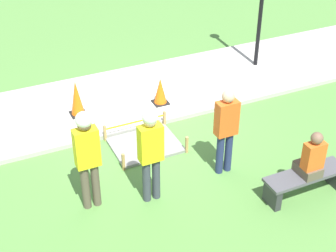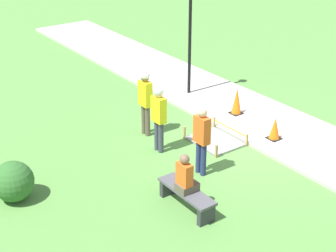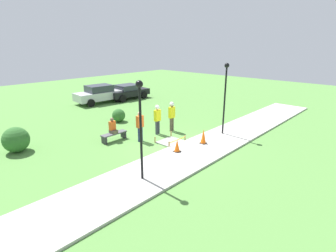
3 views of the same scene
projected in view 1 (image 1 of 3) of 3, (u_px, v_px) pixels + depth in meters
ground_plane at (151, 128)px, 10.97m from camera, size 60.00×60.00×0.00m
sidewalk at (128, 97)px, 11.98m from camera, size 28.00×2.72×0.10m
wet_concrete_patch at (145, 145)px, 10.38m from camera, size 1.38×1.12×0.37m
traffic_cone_near_patch at (160, 91)px, 11.49m from camera, size 0.34×0.34×0.62m
traffic_cone_far_patch at (77, 98)px, 11.03m from camera, size 0.34×0.34×0.81m
park_bench at (305, 180)px, 9.00m from camera, size 1.53×0.44×0.46m
person_seated_on_bench at (312, 159)px, 8.70m from camera, size 0.36×0.44×0.89m
worker_supervisor at (151, 147)px, 8.48m from camera, size 0.40×0.26×1.82m
worker_assistant at (87, 152)px, 8.30m from camera, size 0.40×0.27×1.89m
bystander_in_orange_shirt at (226, 127)px, 9.20m from camera, size 0.40×0.23×1.73m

